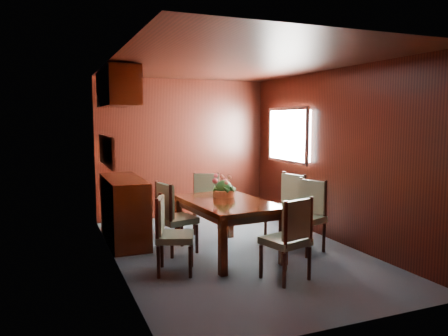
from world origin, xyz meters
name	(u,v)px	position (x,y,z in m)	size (l,w,h in m)	color
ground	(235,251)	(0.00, 0.00, 0.00)	(4.50, 4.50, 0.00)	#3A454F
room_shell	(218,125)	(-0.10, 0.33, 1.63)	(3.06, 4.52, 2.41)	black
sideboard	(124,210)	(-1.25, 1.00, 0.45)	(0.48, 1.40, 0.90)	black
dining_table	(227,208)	(-0.14, -0.07, 0.59)	(1.03, 1.54, 0.69)	black
chair_left_near	(169,230)	(-1.00, -0.46, 0.48)	(0.51, 0.52, 0.87)	black
chair_left_far	(172,214)	(-0.77, 0.23, 0.51)	(0.50, 0.52, 0.92)	black
chair_right_near	(307,211)	(0.88, -0.33, 0.52)	(0.56, 0.57, 0.93)	black
chair_right_far	(288,203)	(0.94, 0.25, 0.52)	(0.54, 0.56, 0.94)	black
chair_head	(290,235)	(0.11, -1.19, 0.50)	(0.52, 0.51, 0.90)	black
chair_foot	(207,199)	(0.02, 1.11, 0.49)	(0.54, 0.53, 0.89)	black
flower_centerpiece	(224,186)	(-0.06, 0.22, 0.83)	(0.31, 0.31, 0.31)	#B56137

